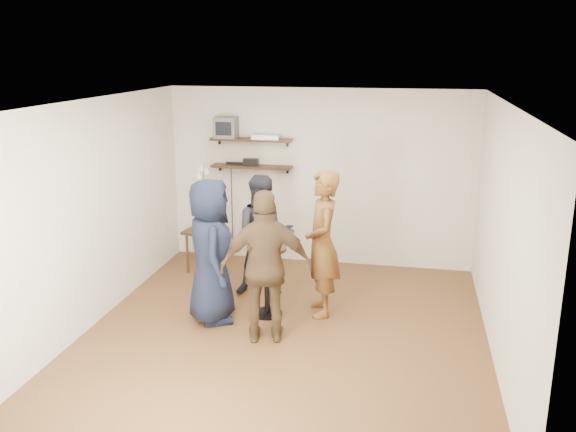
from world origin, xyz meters
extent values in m
cube|color=#4E2D19|center=(0.00, 0.00, -0.02)|extent=(4.50, 5.00, 0.04)
cube|color=white|center=(0.00, 0.00, 2.62)|extent=(4.50, 5.00, 0.04)
cube|color=beige|center=(0.00, 2.52, 1.30)|extent=(4.50, 0.04, 2.60)
cube|color=beige|center=(0.00, -2.52, 1.30)|extent=(4.50, 0.04, 2.60)
cube|color=beige|center=(-2.27, 0.00, 1.30)|extent=(0.04, 5.00, 2.60)
cube|color=beige|center=(2.27, 0.00, 1.30)|extent=(0.04, 5.00, 2.60)
cube|color=black|center=(-1.00, 2.38, 1.85)|extent=(1.20, 0.25, 0.04)
cube|color=black|center=(-1.00, 2.38, 1.45)|extent=(1.20, 0.25, 0.04)
cube|color=#59595B|center=(-1.37, 2.38, 2.02)|extent=(0.32, 0.30, 0.30)
cube|color=silver|center=(-0.77, 2.38, 1.90)|extent=(0.40, 0.24, 0.06)
cube|color=black|center=(-1.01, 2.38, 1.52)|extent=(0.22, 0.10, 0.10)
cube|color=black|center=(-1.25, 2.42, 1.48)|extent=(0.30, 0.05, 0.03)
cube|color=black|center=(-1.57, 1.82, 0.59)|extent=(0.60, 0.60, 0.04)
cylinder|color=black|center=(-1.77, 1.61, 0.28)|extent=(0.04, 0.04, 0.57)
cylinder|color=black|center=(-1.36, 1.61, 0.28)|extent=(0.04, 0.04, 0.57)
cylinder|color=black|center=(-1.77, 2.02, 0.28)|extent=(0.04, 0.04, 0.57)
cylinder|color=black|center=(-1.36, 2.02, 0.28)|extent=(0.04, 0.04, 0.57)
cylinder|color=white|center=(-1.57, 1.82, 0.77)|extent=(0.14, 0.14, 0.31)
cylinder|color=#37681D|center=(-1.59, 1.82, 1.08)|extent=(0.01, 0.07, 0.57)
cone|color=white|center=(-1.63, 1.82, 1.43)|extent=(0.07, 0.09, 0.12)
cylinder|color=#37681D|center=(-1.55, 1.83, 1.11)|extent=(0.04, 0.06, 0.63)
cone|color=white|center=(-1.52, 1.85, 1.49)|extent=(0.11, 0.13, 0.13)
cylinder|color=#37681D|center=(-1.57, 1.80, 1.14)|extent=(0.10, 0.09, 0.69)
cone|color=white|center=(-1.57, 1.77, 1.55)|extent=(0.13, 0.13, 0.13)
cylinder|color=black|center=(-0.32, 0.46, 0.85)|extent=(0.47, 0.47, 0.04)
cylinder|color=black|center=(-0.32, 0.46, 0.43)|extent=(0.06, 0.06, 0.80)
cylinder|color=black|center=(-0.32, 0.46, 0.01)|extent=(0.36, 0.36, 0.03)
cylinder|color=silver|center=(-0.38, 0.42, 0.87)|extent=(0.06, 0.06, 0.00)
cylinder|color=silver|center=(-0.38, 0.42, 0.91)|extent=(0.01, 0.01, 0.09)
cylinder|color=silver|center=(-0.38, 0.42, 1.02)|extent=(0.07, 0.07, 0.11)
cylinder|color=#DDBE5B|center=(-0.38, 0.42, 1.00)|extent=(0.06, 0.06, 0.06)
cylinder|color=silver|center=(-0.26, 0.41, 0.87)|extent=(0.06, 0.06, 0.00)
cylinder|color=silver|center=(-0.26, 0.41, 0.91)|extent=(0.01, 0.01, 0.09)
cylinder|color=silver|center=(-0.26, 0.41, 1.01)|extent=(0.07, 0.07, 0.11)
cylinder|color=#DDBE5B|center=(-0.26, 0.41, 0.98)|extent=(0.06, 0.06, 0.06)
cylinder|color=silver|center=(-0.34, 0.51, 0.87)|extent=(0.06, 0.06, 0.00)
cylinder|color=silver|center=(-0.34, 0.51, 0.91)|extent=(0.01, 0.01, 0.09)
cylinder|color=silver|center=(-0.34, 0.51, 1.02)|extent=(0.07, 0.07, 0.11)
cylinder|color=#DDBE5B|center=(-0.34, 0.51, 1.00)|extent=(0.06, 0.06, 0.06)
cylinder|color=silver|center=(-0.30, 0.48, 0.87)|extent=(0.06, 0.06, 0.00)
cylinder|color=silver|center=(-0.30, 0.48, 0.91)|extent=(0.01, 0.01, 0.09)
cylinder|color=silver|center=(-0.30, 0.48, 1.01)|extent=(0.07, 0.07, 0.11)
cylinder|color=#DDBE5B|center=(-0.30, 0.48, 0.99)|extent=(0.06, 0.06, 0.06)
imported|color=#AA2713|center=(0.32, 0.64, 0.89)|extent=(0.59, 0.74, 1.77)
imported|color=black|center=(-0.50, 1.09, 0.80)|extent=(0.91, 0.79, 1.59)
imported|color=black|center=(-0.93, 0.19, 0.86)|extent=(0.84, 0.99, 1.72)
imported|color=#4A3620|center=(-0.16, -0.19, 0.85)|extent=(1.07, 0.64, 1.71)
camera|label=1|loc=(1.30, -6.21, 3.13)|focal=38.00mm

